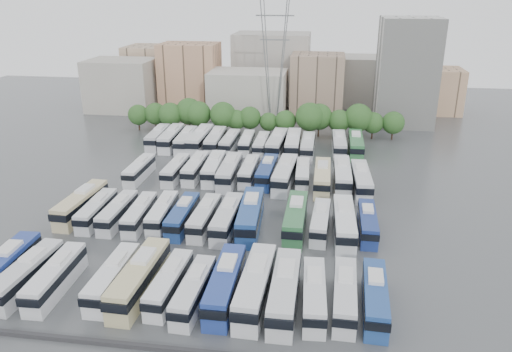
# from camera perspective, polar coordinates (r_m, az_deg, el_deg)

# --- Properties ---
(ground) EXTENTS (220.00, 220.00, 0.00)m
(ground) POSITION_cam_1_polar(r_m,az_deg,el_deg) (79.14, -3.51, -3.78)
(ground) COLOR #424447
(ground) RESTS_ON ground
(parapet) EXTENTS (56.00, 0.50, 0.50)m
(parapet) POSITION_cam_1_polar(r_m,az_deg,el_deg) (51.94, -11.26, -18.73)
(parapet) COLOR #2D2D30
(parapet) RESTS_ON ground
(tree_line) EXTENTS (65.15, 8.10, 8.29)m
(tree_line) POSITION_cam_1_polar(r_m,az_deg,el_deg) (116.98, 0.62, 6.79)
(tree_line) COLOR black
(tree_line) RESTS_ON ground
(city_buildings) EXTENTS (102.00, 35.00, 20.00)m
(city_buildings) POSITION_cam_1_polar(r_m,az_deg,el_deg) (146.11, -0.72, 11.04)
(city_buildings) COLOR #9E998E
(city_buildings) RESTS_ON ground
(apartment_tower) EXTENTS (14.00, 14.00, 26.00)m
(apartment_tower) POSITION_cam_1_polar(r_m,az_deg,el_deg) (131.19, 16.81, 11.30)
(apartment_tower) COLOR silver
(apartment_tower) RESTS_ON ground
(electricity_pylon) EXTENTS (9.00, 6.91, 33.83)m
(electricity_pylon) POSITION_cam_1_polar(r_m,az_deg,el_deg) (121.84, 2.13, 14.16)
(electricity_pylon) COLOR slate
(electricity_pylon) RESTS_ON ground
(bus_r0_s0) EXTENTS (3.27, 13.10, 4.08)m
(bus_r0_s0) POSITION_cam_1_polar(r_m,az_deg,el_deg) (66.48, -26.90, -9.41)
(bus_r0_s0) COLOR navy
(bus_r0_s0) RESTS_ON ground
(bus_r0_s1) EXTENTS (3.16, 12.12, 3.77)m
(bus_r0_s1) POSITION_cam_1_polar(r_m,az_deg,el_deg) (64.50, -24.70, -10.13)
(bus_r0_s1) COLOR silver
(bus_r0_s1) RESTS_ON ground
(bus_r0_s2) EXTENTS (2.90, 11.67, 3.64)m
(bus_r0_s2) POSITION_cam_1_polar(r_m,az_deg,el_deg) (62.77, -21.93, -10.64)
(bus_r0_s2) COLOR silver
(bus_r0_s2) RESTS_ON ground
(bus_r0_s4) EXTENTS (2.54, 11.54, 3.62)m
(bus_r0_s4) POSITION_cam_1_polar(r_m,az_deg,el_deg) (60.59, -16.04, -11.06)
(bus_r0_s4) COLOR silver
(bus_r0_s4) RESTS_ON ground
(bus_r0_s5) EXTENTS (3.25, 13.35, 4.17)m
(bus_r0_s5) POSITION_cam_1_polar(r_m,az_deg,el_deg) (59.29, -13.16, -11.22)
(bus_r0_s5) COLOR #C2B785
(bus_r0_s5) RESTS_ON ground
(bus_r0_s6) EXTENTS (2.81, 11.04, 3.44)m
(bus_r0_s6) POSITION_cam_1_polar(r_m,az_deg,el_deg) (58.35, -9.88, -11.94)
(bus_r0_s6) COLOR silver
(bus_r0_s6) RESTS_ON ground
(bus_r0_s7) EXTENTS (2.79, 11.07, 3.45)m
(bus_r0_s7) POSITION_cam_1_polar(r_m,az_deg,el_deg) (56.69, -7.13, -12.84)
(bus_r0_s7) COLOR silver
(bus_r0_s7) RESTS_ON ground
(bus_r0_s8) EXTENTS (2.92, 12.84, 4.02)m
(bus_r0_s8) POSITION_cam_1_polar(r_m,az_deg,el_deg) (56.95, -3.52, -12.19)
(bus_r0_s8) COLOR navy
(bus_r0_s8) RESTS_ON ground
(bus_r0_s9) EXTENTS (3.28, 13.44, 4.19)m
(bus_r0_s9) POSITION_cam_1_polar(r_m,az_deg,el_deg) (56.44, -0.06, -12.38)
(bus_r0_s9) COLOR silver
(bus_r0_s9) RESTS_ON ground
(bus_r0_s10) EXTENTS (2.88, 13.09, 4.11)m
(bus_r0_s10) POSITION_cam_1_polar(r_m,az_deg,el_deg) (55.79, 3.30, -12.92)
(bus_r0_s10) COLOR silver
(bus_r0_s10) RESTS_ON ground
(bus_r0_s11) EXTENTS (2.99, 11.40, 3.54)m
(bus_r0_s11) POSITION_cam_1_polar(r_m,az_deg,el_deg) (55.94, 6.65, -13.28)
(bus_r0_s11) COLOR silver
(bus_r0_s11) RESTS_ON ground
(bus_r0_s12) EXTENTS (2.77, 11.44, 3.57)m
(bus_r0_s12) POSITION_cam_1_polar(r_m,az_deg,el_deg) (56.35, 10.12, -13.19)
(bus_r0_s12) COLOR silver
(bus_r0_s12) RESTS_ON ground
(bus_r0_s13) EXTENTS (2.94, 11.66, 3.63)m
(bus_r0_s13) POSITION_cam_1_polar(r_m,az_deg,el_deg) (56.61, 13.45, -13.26)
(bus_r0_s13) COLOR navy
(bus_r0_s13) RESTS_ON ground
(bus_r1_s0) EXTENTS (3.39, 12.85, 4.00)m
(bus_r1_s0) POSITION_cam_1_polar(r_m,az_deg,el_deg) (80.63, -19.35, -2.99)
(bus_r1_s0) COLOR #CDBC8D
(bus_r1_s0) RESTS_ON ground
(bus_r1_s1) EXTENTS (2.65, 11.02, 3.44)m
(bus_r1_s1) POSITION_cam_1_polar(r_m,az_deg,el_deg) (78.31, -17.74, -3.73)
(bus_r1_s1) COLOR silver
(bus_r1_s1) RESTS_ON ground
(bus_r1_s2) EXTENTS (2.42, 10.96, 3.44)m
(bus_r1_s2) POSITION_cam_1_polar(r_m,az_deg,el_deg) (76.83, -15.53, -3.97)
(bus_r1_s2) COLOR silver
(bus_r1_s2) RESTS_ON ground
(bus_r1_s3) EXTENTS (2.88, 10.93, 3.40)m
(bus_r1_s3) POSITION_cam_1_polar(r_m,az_deg,el_deg) (75.45, -13.15, -4.23)
(bus_r1_s3) COLOR silver
(bus_r1_s3) RESTS_ON ground
(bus_r1_s4) EXTENTS (2.85, 10.91, 3.39)m
(bus_r1_s4) POSITION_cam_1_polar(r_m,az_deg,el_deg) (75.15, -10.65, -4.13)
(bus_r1_s4) COLOR white
(bus_r1_s4) RESTS_ON ground
(bus_r1_s5) EXTENTS (2.49, 11.32, 3.55)m
(bus_r1_s5) POSITION_cam_1_polar(r_m,az_deg,el_deg) (73.65, -8.39, -4.46)
(bus_r1_s5) COLOR navy
(bus_r1_s5) RESTS_ON ground
(bus_r1_s6) EXTENTS (2.75, 11.33, 3.54)m
(bus_r1_s6) POSITION_cam_1_polar(r_m,az_deg,el_deg) (72.78, -5.90, -4.66)
(bus_r1_s6) COLOR silver
(bus_r1_s6) RESTS_ON ground
(bus_r1_s7) EXTENTS (2.90, 12.24, 3.82)m
(bus_r1_s7) POSITION_cam_1_polar(r_m,az_deg,el_deg) (71.84, -3.31, -4.81)
(bus_r1_s7) COLOR silver
(bus_r1_s7) RESTS_ON ground
(bus_r1_s8) EXTENTS (3.65, 13.78, 4.28)m
(bus_r1_s8) POSITION_cam_1_polar(r_m,az_deg,el_deg) (72.07, -0.65, -4.49)
(bus_r1_s8) COLOR navy
(bus_r1_s8) RESTS_ON ground
(bus_r1_s10) EXTENTS (2.89, 12.99, 4.07)m
(bus_r1_s10) POSITION_cam_1_polar(r_m,az_deg,el_deg) (71.70, 4.54, -4.79)
(bus_r1_s10) COLOR #2D693B
(bus_r1_s10) RESTS_ON ground
(bus_r1_s11) EXTENTS (2.83, 10.92, 3.40)m
(bus_r1_s11) POSITION_cam_1_polar(r_m,az_deg,el_deg) (71.80, 7.36, -5.17)
(bus_r1_s11) COLOR silver
(bus_r1_s11) RESTS_ON ground
(bus_r1_s12) EXTENTS (3.21, 13.07, 4.08)m
(bus_r1_s12) POSITION_cam_1_polar(r_m,az_deg,el_deg) (71.13, 10.05, -5.29)
(bus_r1_s12) COLOR silver
(bus_r1_s12) RESTS_ON ground
(bus_r1_s13) EXTENTS (2.42, 10.99, 3.45)m
(bus_r1_s13) POSITION_cam_1_polar(r_m,az_deg,el_deg) (72.58, 12.64, -5.21)
(bus_r1_s13) COLOR navy
(bus_r1_s13) RESTS_ON ground
(bus_r2_s1) EXTENTS (2.45, 11.01, 3.45)m
(bus_r2_s1) POSITION_cam_1_polar(r_m,az_deg,el_deg) (93.20, -13.18, 0.72)
(bus_r2_s1) COLOR silver
(bus_r2_s1) RESTS_ON ground
(bus_r2_s3) EXTENTS (2.55, 11.15, 3.49)m
(bus_r2_s3) POSITION_cam_1_polar(r_m,az_deg,el_deg) (91.87, -9.15, 0.73)
(bus_r2_s3) COLOR silver
(bus_r2_s3) RESTS_ON ground
(bus_r2_s4) EXTENTS (2.57, 11.66, 3.66)m
(bus_r2_s4) POSITION_cam_1_polar(r_m,az_deg,el_deg) (92.03, -6.92, 0.94)
(bus_r2_s4) COLOR silver
(bus_r2_s4) RESTS_ON ground
(bus_r2_s5) EXTENTS (3.21, 12.30, 3.83)m
(bus_r2_s5) POSITION_cam_1_polar(r_m,az_deg,el_deg) (91.35, -4.84, 0.92)
(bus_r2_s5) COLOR white
(bus_r2_s5) RESTS_ON ground
(bus_r2_s6) EXTENTS (3.00, 12.89, 4.03)m
(bus_r2_s6) POSITION_cam_1_polar(r_m,az_deg,el_deg) (89.26, -3.05, 0.55)
(bus_r2_s6) COLOR silver
(bus_r2_s6) RESTS_ON ground
(bus_r2_s7) EXTENTS (2.46, 11.12, 3.49)m
(bus_r2_s7) POSITION_cam_1_polar(r_m,az_deg,el_deg) (90.05, -0.80, 0.58)
(bus_r2_s7) COLOR silver
(bus_r2_s7) RESTS_ON ground
(bus_r2_s8) EXTENTS (2.92, 11.99, 3.74)m
(bus_r2_s8) POSITION_cam_1_polar(r_m,az_deg,el_deg) (89.47, 1.26, 0.53)
(bus_r2_s8) COLOR navy
(bus_r2_s8) RESTS_ON ground
(bus_r2_s9) EXTENTS (3.59, 13.44, 4.18)m
(bus_r2_s9) POSITION_cam_1_polar(r_m,az_deg,el_deg) (87.73, 3.29, 0.22)
(bus_r2_s9) COLOR silver
(bus_r2_s9) RESTS_ON ground
(bus_r2_s10) EXTENTS (2.74, 10.92, 3.40)m
(bus_r2_s10) POSITION_cam_1_polar(r_m,az_deg,el_deg) (89.23, 5.35, 0.26)
(bus_r2_s10) COLOR silver
(bus_r2_s10) RESTS_ON ground
(bus_r2_s11) EXTENTS (2.83, 12.75, 4.00)m
(bus_r2_s11) POSITION_cam_1_polar(r_m,az_deg,el_deg) (87.17, 7.58, -0.14)
(bus_r2_s11) COLOR beige
(bus_r2_s11) RESTS_ON ground
(bus_r2_s12) EXTENTS (3.12, 13.12, 4.10)m
(bus_r2_s12) POSITION_cam_1_polar(r_m,az_deg,el_deg) (88.38, 9.83, 0.07)
(bus_r2_s12) COLOR silver
(bus_r2_s12) RESTS_ON ground
(bus_r2_s13) EXTENTS (3.37, 12.99, 4.04)m
(bus_r2_s13) POSITION_cam_1_polar(r_m,az_deg,el_deg) (86.94, 11.93, -0.46)
(bus_r2_s13) COLOR silver
(bus_r2_s13) RESTS_ON ground
(bus_r3_s0) EXTENTS (3.12, 12.20, 3.80)m
(bus_r3_s0) POSITION_cam_1_polar(r_m,az_deg,el_deg) (112.03, -11.14, 4.39)
(bus_r3_s0) COLOR silver
(bus_r3_s0) RESTS_ON ground
(bus_r3_s1) EXTENTS (3.26, 13.00, 4.05)m
(bus_r3_s1) POSITION_cam_1_polar(r_m,az_deg,el_deg) (110.46, -9.64, 4.32)
(bus_r3_s1) COLOR silver
(bus_r3_s1) RESTS_ON ground
(bus_r3_s2) EXTENTS (3.31, 12.52, 3.89)m
(bus_r3_s2) POSITION_cam_1_polar(r_m,az_deg,el_deg) (108.74, -8.01, 4.11)
(bus_r3_s2) COLOR silver
(bus_r3_s2) RESTS_ON ground
(bus_r3_s3) EXTENTS (3.09, 13.66, 4.28)m
(bus_r3_s3) POSITION_cam_1_polar(r_m,az_deg,el_deg) (108.19, -6.40, 4.20)
(bus_r3_s3) COLOR silver
(bus_r3_s3) RESTS_ON ground
(bus_r3_s4) EXTENTS (3.13, 12.74, 3.97)m
(bus_r3_s4) POSITION_cam_1_polar(r_m,az_deg,el_deg) (107.44, -4.65, 4.06)
(bus_r3_s4) COLOR silver
(bus_r3_s4) RESTS_ON ground
(bus_r3_s5) EXTENTS (2.73, 11.46, 3.58)m
(bus_r3_s5) POSITION_cam_1_polar(r_m,az_deg,el_deg) (106.85, -3.00, 3.90)
(bus_r3_s5) COLOR silver
(bus_r3_s5) RESTS_ON ground
(bus_r3_s6) EXTENTS (2.73, 10.90, 3.40)m
(bus_r3_s6) POSITION_cam_1_polar(r_m,az_deg,el_deg) (106.87, -1.07, 3.88)
(bus_r3_s6) COLOR white
(bus_r3_s6) RESTS_ON ground
(bus_r3_s7) EXTENTS (2.40, 10.96, 3.44)m
(bus_r3_s7) POSITION_cam_1_polar(r_m,az_deg,el_deg) (105.48, 0.62, 3.66)
(bus_r3_s7) COLOR silver
(bus_r3_s7) RESTS_ON ground
(bus_r3_s8) EXTENTS (3.58, 13.51, 4.20)m
(bus_r3_s8) POSITION_cam_1_polar(r_m,az_deg,el_deg) (104.77, 2.39, 3.73)
(bus_r3_s8) COLOR silver
(bus_r3_s8) RESTS_ON ground
(bus_r3_s9) EXTENTS (3.11, 13.20, 4.13)m
(bus_r3_s9) POSITION_cam_1_polar(r_m,az_deg,el_deg) (105.22, 4.25, 3.75)
(bus_r3_s9) COLOR white
(bus_r3_s9) RESTS_ON ground
(bus_r3_s10) EXTENTS (2.68, 12.13, 3.80)m
(bus_r3_s10) POSITION_cam_1_polar(r_m,az_deg,el_deg) (104.14, 5.94, 3.42)
(bus_r3_s10) COLOR silver
(bus_r3_s10) RESTS_ON ground
(bus_r3_s12) EXTENTS (3.03, 12.51, 3.91)m
(bus_r3_s12) POSITION_cam_1_polar(r_m,az_deg,el_deg) (106.10, 9.48, 3.60)
(bus_r3_s12) COLOR silver
(bus_r3_s12) RESTS_ON ground
(bus_r3_s13) EXTENTS (2.83, 12.96, 4.06)m
(bus_r3_s13) POSITION_cam_1_polar(r_m,az_deg,el_deg) (106.37, 11.34, 3.56)
(bus_r3_s13) COLOR #30703D
(bus_r3_s13) RESTS_ON ground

